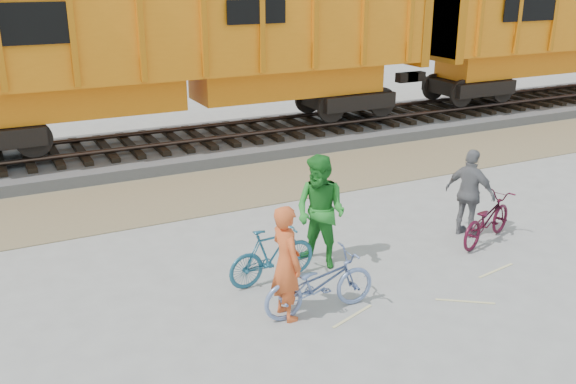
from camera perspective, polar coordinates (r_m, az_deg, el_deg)
name	(u,v)px	position (r m, az deg, el deg)	size (l,w,h in m)	color
ground	(378,280)	(10.81, 8.03, -7.78)	(120.00, 120.00, 0.00)	#9E9E99
gravel_strip	(248,185)	(15.28, -3.58, 0.67)	(120.00, 3.00, 0.02)	#8A7B56
ballast_bed	(199,145)	(18.38, -7.88, 4.20)	(120.00, 4.00, 0.30)	slate
track	(199,133)	(18.30, -7.93, 5.18)	(120.00, 2.60, 0.24)	black
hopper_car_center	(185,42)	(17.78, -9.13, 13.02)	(14.00, 3.13, 4.65)	black
bicycle_blue	(319,283)	(9.60, 2.82, -8.10)	(0.62, 1.79, 0.94)	#6B81B6
bicycle_teal	(272,255)	(10.48, -1.41, -5.58)	(0.45, 1.59, 0.96)	#1F5873
bicycle_maroon	(487,219)	(12.54, 17.25, -2.31)	(0.60, 1.72, 0.90)	#460D20
person_solo	(286,263)	(9.29, -0.15, -6.29)	(0.64, 0.42, 1.75)	#D25425
person_man	(320,212)	(10.87, 2.90, -1.78)	(0.95, 0.74, 1.96)	#228028
person_woman	(470,193)	(12.61, 15.87, -0.11)	(1.00, 0.42, 1.71)	slate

